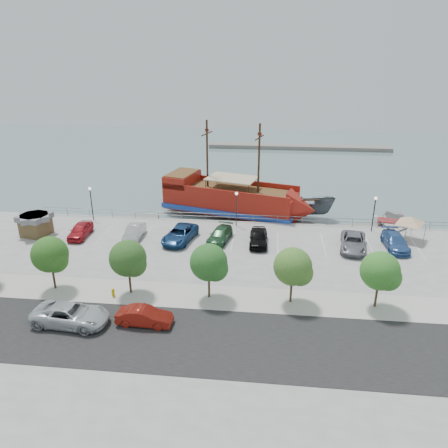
# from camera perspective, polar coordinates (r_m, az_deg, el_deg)

# --- Properties ---
(ground) EXTENTS (160.00, 160.00, 0.00)m
(ground) POSITION_cam_1_polar(r_m,az_deg,el_deg) (47.56, 0.94, -4.31)
(ground) COLOR slate
(land_slab) EXTENTS (100.00, 58.00, 1.20)m
(land_slab) POSITION_cam_1_polar(r_m,az_deg,el_deg) (30.11, -3.03, -21.65)
(land_slab) COLOR gray
(land_slab) RESTS_ON ground
(street) EXTENTS (100.00, 8.00, 0.04)m
(street) POSITION_cam_1_polar(r_m,az_deg,el_deg) (33.47, -1.67, -15.00)
(street) COLOR black
(street) RESTS_ON land_slab
(sidewalk) EXTENTS (100.00, 4.00, 0.05)m
(sidewalk) POSITION_cam_1_polar(r_m,az_deg,el_deg) (38.37, -0.45, -9.60)
(sidewalk) COLOR #BAB7A9
(sidewalk) RESTS_ON land_slab
(seawall_railing) EXTENTS (50.00, 0.06, 1.00)m
(seawall_railing) POSITION_cam_1_polar(r_m,az_deg,el_deg) (54.05, 1.72, 0.83)
(seawall_railing) COLOR slate
(seawall_railing) RESTS_ON land_slab
(far_shore) EXTENTS (40.00, 3.00, 0.80)m
(far_shore) POSITION_cam_1_polar(r_m,az_deg,el_deg) (99.78, 9.74, 9.87)
(far_shore) COLOR gray
(far_shore) RESTS_ON ground
(pirate_ship) EXTENTS (21.08, 10.83, 13.05)m
(pirate_ship) POSITION_cam_1_polar(r_m,az_deg,el_deg) (58.08, 2.20, 3.06)
(pirate_ship) COLOR maroon
(pirate_ship) RESTS_ON ground
(patrol_boat) EXTENTS (7.20, 2.99, 2.74)m
(patrol_boat) POSITION_cam_1_polar(r_m,az_deg,el_deg) (58.68, 10.80, 2.03)
(patrol_boat) COLOR #434A4E
(patrol_boat) RESTS_ON ground
(speedboat) EXTENTS (6.58, 8.12, 1.48)m
(speedboat) POSITION_cam_1_polar(r_m,az_deg,el_deg) (57.99, 21.31, -0.06)
(speedboat) COLOR silver
(speedboat) RESTS_ON ground
(dock_west) EXTENTS (6.98, 2.95, 0.39)m
(dock_west) POSITION_cam_1_polar(r_m,az_deg,el_deg) (58.44, -11.85, 0.62)
(dock_west) COLOR gray
(dock_west) RESTS_ON ground
(dock_mid) EXTENTS (7.66, 3.35, 0.42)m
(dock_mid) POSITION_cam_1_polar(r_m,az_deg,el_deg) (55.82, 9.34, -0.21)
(dock_mid) COLOR slate
(dock_mid) RESTS_ON ground
(dock_east) EXTENTS (7.60, 3.98, 0.42)m
(dock_east) POSITION_cam_1_polar(r_m,az_deg,el_deg) (56.80, 16.97, -0.52)
(dock_east) COLOR gray
(dock_east) RESTS_ON ground
(shed) EXTENTS (3.64, 3.64, 2.50)m
(shed) POSITION_cam_1_polar(r_m,az_deg,el_deg) (54.47, -23.40, -0.00)
(shed) COLOR brown
(shed) RESTS_ON land_slab
(canopy_tent) EXTENTS (4.74, 4.74, 3.15)m
(canopy_tent) POSITION_cam_1_polar(r_m,az_deg,el_deg) (52.49, 23.26, 0.87)
(canopy_tent) COLOR slate
(canopy_tent) RESTS_ON land_slab
(street_van) EXTENTS (6.15, 3.12, 1.67)m
(street_van) POSITION_cam_1_polar(r_m,az_deg,el_deg) (36.74, -19.41, -11.11)
(street_van) COLOR silver
(street_van) RESTS_ON street
(street_sedan) EXTENTS (4.43, 1.68, 1.44)m
(street_sedan) POSITION_cam_1_polar(r_m,az_deg,el_deg) (35.29, -10.35, -11.79)
(street_sedan) COLOR maroon
(street_sedan) RESTS_ON street
(fire_hydrant) EXTENTS (0.27, 0.27, 0.79)m
(fire_hydrant) POSITION_cam_1_polar(r_m,az_deg,el_deg) (39.52, -14.28, -8.64)
(fire_hydrant) COLOR #DFA800
(fire_hydrant) RESTS_ON sidewalk
(lamp_post_left) EXTENTS (0.36, 0.36, 4.28)m
(lamp_post_left) POSITION_cam_1_polar(r_m,az_deg,el_deg) (56.25, -17.00, 3.32)
(lamp_post_left) COLOR black
(lamp_post_left) RESTS_ON land_slab
(lamp_post_mid) EXTENTS (0.36, 0.36, 4.28)m
(lamp_post_mid) POSITION_cam_1_polar(r_m,az_deg,el_deg) (51.99, 1.63, 2.78)
(lamp_post_mid) COLOR black
(lamp_post_mid) RESTS_ON land_slab
(lamp_post_right) EXTENTS (0.36, 0.36, 4.28)m
(lamp_post_right) POSITION_cam_1_polar(r_m,az_deg,el_deg) (53.27, 19.06, 2.01)
(lamp_post_right) COLOR black
(lamp_post_right) RESTS_ON land_slab
(tree_b) EXTENTS (3.30, 3.20, 5.00)m
(tree_b) POSITION_cam_1_polar(r_m,az_deg,el_deg) (40.98, -21.63, -3.89)
(tree_b) COLOR #473321
(tree_b) RESTS_ON sidewalk
(tree_c) EXTENTS (3.30, 3.20, 5.00)m
(tree_c) POSITION_cam_1_polar(r_m,az_deg,el_deg) (38.30, -12.27, -4.59)
(tree_c) COLOR #473321
(tree_c) RESTS_ON sidewalk
(tree_d) EXTENTS (3.30, 3.20, 5.00)m
(tree_d) POSITION_cam_1_polar(r_m,az_deg,el_deg) (36.78, -1.80, -5.23)
(tree_d) COLOR #473321
(tree_d) RESTS_ON sidewalk
(tree_e) EXTENTS (3.30, 3.20, 5.00)m
(tree_e) POSITION_cam_1_polar(r_m,az_deg,el_deg) (36.56, 9.19, -5.71)
(tree_e) COLOR #473321
(tree_e) RESTS_ON sidewalk
(tree_f) EXTENTS (3.30, 3.20, 5.00)m
(tree_f) POSITION_cam_1_polar(r_m,az_deg,el_deg) (37.66, 19.93, -5.98)
(tree_f) COLOR #473321
(tree_f) RESTS_ON sidewalk
(parked_car_a) EXTENTS (2.02, 4.65, 1.56)m
(parked_car_a) POSITION_cam_1_polar(r_m,az_deg,el_deg) (52.34, -18.26, -0.78)
(parked_car_a) COLOR #AB1821
(parked_car_a) RESTS_ON land_slab
(parked_car_b) EXTENTS (1.63, 4.58, 1.50)m
(parked_car_b) POSITION_cam_1_polar(r_m,az_deg,el_deg) (50.30, -11.65, -1.06)
(parked_car_b) COLOR #B2B2B2
(parked_car_b) RESTS_ON land_slab
(parked_car_c) EXTENTS (3.76, 6.19, 1.60)m
(parked_car_c) POSITION_cam_1_polar(r_m,az_deg,el_deg) (48.85, -5.77, -1.34)
(parked_car_c) COLOR navy
(parked_car_c) RESTS_ON land_slab
(parked_car_d) EXTENTS (2.90, 5.22, 1.43)m
(parked_car_d) POSITION_cam_1_polar(r_m,az_deg,el_deg) (48.63, -0.54, -1.45)
(parked_car_d) COLOR #265330
(parked_car_d) RESTS_ON land_slab
(parked_car_e) EXTENTS (2.05, 4.91, 1.66)m
(parked_car_e) POSITION_cam_1_polar(r_m,az_deg,el_deg) (47.92, 4.53, -1.74)
(parked_car_e) COLOR black
(parked_car_e) RESTS_ON land_slab
(parked_car_g) EXTENTS (3.42, 5.97, 1.57)m
(parked_car_g) POSITION_cam_1_polar(r_m,az_deg,el_deg) (48.69, 16.52, -2.31)
(parked_car_g) COLOR gray
(parked_car_g) RESTS_ON land_slab
(parked_car_h) EXTENTS (2.36, 5.37, 1.54)m
(parked_car_h) POSITION_cam_1_polar(r_m,az_deg,el_deg) (50.37, 21.47, -2.16)
(parked_car_h) COLOR #345D9A
(parked_car_h) RESTS_ON land_slab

